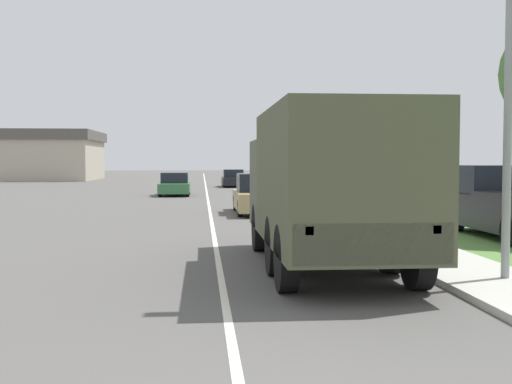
{
  "coord_description": "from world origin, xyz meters",
  "views": [
    {
      "loc": [
        -0.34,
        -3.65,
        2.1
      ],
      "look_at": [
        0.83,
        10.04,
        1.42
      ],
      "focal_mm": 45.0,
      "sensor_mm": 36.0,
      "label": 1
    }
  ],
  "objects_px": {
    "car_third_ahead": "(233,179)",
    "pickup_truck": "(508,204)",
    "car_nearest_ahead": "(257,195)",
    "military_truck": "(327,182)",
    "car_second_ahead": "(175,185)"
  },
  "relations": [
    {
      "from": "car_third_ahead",
      "to": "pickup_truck",
      "type": "xyz_separation_m",
      "value": [
        5.83,
        -33.67,
        0.28
      ]
    },
    {
      "from": "car_nearest_ahead",
      "to": "military_truck",
      "type": "bearing_deg",
      "value": -89.09
    },
    {
      "from": "car_second_ahead",
      "to": "car_third_ahead",
      "type": "relative_size",
      "value": 0.91
    },
    {
      "from": "car_third_ahead",
      "to": "car_nearest_ahead",
      "type": "bearing_deg",
      "value": -90.66
    },
    {
      "from": "military_truck",
      "to": "car_nearest_ahead",
      "type": "distance_m",
      "value": 13.12
    },
    {
      "from": "military_truck",
      "to": "car_nearest_ahead",
      "type": "xyz_separation_m",
      "value": [
        -0.21,
        13.08,
        -0.97
      ]
    },
    {
      "from": "military_truck",
      "to": "car_second_ahead",
      "type": "distance_m",
      "value": 26.55
    },
    {
      "from": "car_third_ahead",
      "to": "pickup_truck",
      "type": "distance_m",
      "value": 34.17
    },
    {
      "from": "car_second_ahead",
      "to": "pickup_truck",
      "type": "xyz_separation_m",
      "value": [
        9.91,
        -21.62,
        0.29
      ]
    },
    {
      "from": "car_nearest_ahead",
      "to": "car_third_ahead",
      "type": "distance_m",
      "value": 25.19
    },
    {
      "from": "car_second_ahead",
      "to": "car_third_ahead",
      "type": "distance_m",
      "value": 12.72
    },
    {
      "from": "car_nearest_ahead",
      "to": "car_second_ahead",
      "type": "xyz_separation_m",
      "value": [
        -3.79,
        13.15,
        -0.08
      ]
    },
    {
      "from": "pickup_truck",
      "to": "car_third_ahead",
      "type": "bearing_deg",
      "value": 99.82
    },
    {
      "from": "military_truck",
      "to": "car_nearest_ahead",
      "type": "relative_size",
      "value": 1.45
    },
    {
      "from": "car_nearest_ahead",
      "to": "pickup_truck",
      "type": "height_order",
      "value": "pickup_truck"
    }
  ]
}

